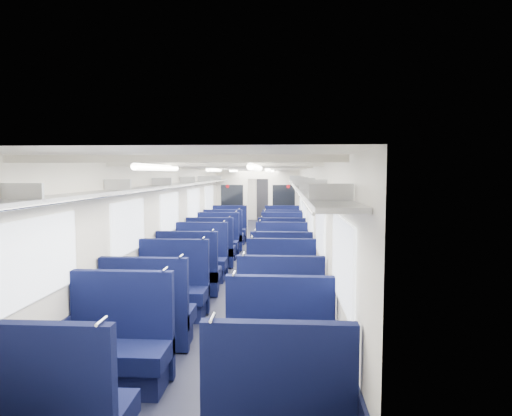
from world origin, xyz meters
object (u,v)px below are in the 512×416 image
(seat_14, at_px, (217,244))
(seat_18, at_px, (229,231))
(seat_11, at_px, (282,262))
(seat_16, at_px, (224,237))
(seat_6, at_px, (172,293))
(seat_10, at_px, (201,262))
(seat_9, at_px, (281,275))
(seat_17, at_px, (282,238))
(seat_4, at_px, (149,318))
(seat_8, at_px, (189,275))
(seat_5, at_px, (281,316))
(seat_12, at_px, (211,251))
(end_door, at_px, (265,199))
(seat_13, at_px, (282,252))
(seat_19, at_px, (282,232))
(bulkhead, at_px, (258,202))
(seat_2, at_px, (118,351))
(seat_7, at_px, (281,292))
(seat_3, at_px, (280,361))
(seat_15, at_px, (282,244))

(seat_14, bearing_deg, seat_18, 90.00)
(seat_11, height_order, seat_16, same)
(seat_6, relative_size, seat_10, 1.00)
(seat_9, height_order, seat_14, same)
(seat_17, bearing_deg, seat_4, -103.55)
(seat_6, bearing_deg, seat_8, 90.00)
(seat_4, distance_m, seat_5, 1.67)
(seat_17, bearing_deg, seat_12, -127.72)
(seat_10, xyz_separation_m, seat_18, (0.00, 4.69, 0.00))
(end_door, bearing_deg, seat_13, -85.37)
(seat_5, relative_size, seat_9, 1.00)
(end_door, height_order, seat_19, end_door)
(bulkhead, height_order, seat_2, bulkhead)
(seat_2, xyz_separation_m, seat_12, (0.00, 5.76, 0.00))
(seat_9, distance_m, seat_18, 6.00)
(end_door, xyz_separation_m, bulkhead, (-0.00, -5.59, 0.23))
(seat_5, distance_m, seat_12, 4.83)
(seat_6, height_order, seat_11, same)
(bulkhead, height_order, seat_7, bulkhead)
(bulkhead, height_order, seat_11, bulkhead)
(bulkhead, bearing_deg, seat_17, -71.93)
(seat_10, height_order, seat_16, same)
(seat_3, bearing_deg, seat_5, 90.00)
(seat_10, bearing_deg, seat_9, -32.86)
(seat_11, bearing_deg, seat_4, -114.63)
(seat_17, bearing_deg, seat_13, -90.00)
(seat_7, relative_size, seat_12, 1.00)
(seat_12, bearing_deg, seat_6, -90.00)
(bulkhead, distance_m, seat_6, 8.35)
(seat_10, distance_m, seat_15, 2.94)
(seat_11, distance_m, seat_17, 3.27)
(seat_7, height_order, seat_17, same)
(seat_18, distance_m, seat_19, 1.66)
(seat_14, height_order, seat_18, same)
(seat_10, xyz_separation_m, seat_19, (1.66, 4.76, 0.00))
(seat_12, relative_size, seat_19, 1.00)
(seat_11, xyz_separation_m, seat_16, (-1.66, 3.29, 0.00))
(seat_3, height_order, seat_6, same)
(end_door, distance_m, seat_12, 10.34)
(seat_12, bearing_deg, end_door, 85.39)
(end_door, bearing_deg, seat_10, -94.11)
(seat_7, height_order, seat_10, same)
(bulkhead, height_order, seat_12, bulkhead)
(seat_15, xyz_separation_m, seat_18, (-1.66, 2.26, 0.00))
(seat_4, xyz_separation_m, seat_6, (0.00, 1.17, 0.00))
(seat_11, bearing_deg, seat_9, -90.00)
(seat_2, relative_size, seat_15, 1.00)
(seat_19, bearing_deg, seat_9, -90.00)
(seat_17, bearing_deg, seat_18, 142.08)
(seat_17, bearing_deg, seat_9, -90.00)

